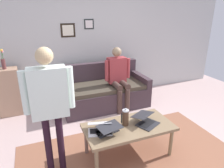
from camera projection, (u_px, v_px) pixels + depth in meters
The scene contains 13 objects.
ground_plane at pixel (133, 148), 3.10m from camera, with size 7.68×7.68×0.00m, color #BFA19C.
area_rug at pixel (131, 158), 2.89m from camera, with size 3.06×1.74×0.01m, color #8F5840.
back_wall at pixel (90, 39), 4.55m from camera, with size 7.04×0.11×2.70m.
couch at pixel (104, 92), 4.41m from camera, with size 1.80×0.90×0.88m.
coffee_table at pixel (129, 129), 2.83m from camera, with size 1.23×0.62×0.47m.
laptop_left at pixel (146, 121), 2.85m from camera, with size 0.41×0.42×0.15m.
laptop_center at pixel (100, 129), 2.67m from camera, with size 0.36×0.32×0.14m.
laptop_right at pixel (107, 129), 2.65m from camera, with size 0.37×0.37×0.13m.
french_press at pixel (125, 117), 2.80m from camera, with size 0.11×0.09×0.26m.
side_shelf at pixel (9, 92), 3.97m from camera, with size 0.42×0.32×0.93m.
flower_vase at pixel (3, 60), 3.76m from camera, with size 0.08×0.09×0.38m.
person_standing at pixel (49, 99), 2.29m from camera, with size 0.57×0.19×1.63m.
person_seated at pixel (118, 75), 4.15m from camera, with size 0.55×0.51×1.28m.
Camera 1 is at (1.25, 2.27, 1.99)m, focal length 32.61 mm.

